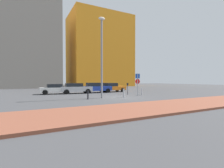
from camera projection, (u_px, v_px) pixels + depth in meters
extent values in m
plane|color=#424244|center=(121.00, 97.00, 17.84)|extent=(120.00, 120.00, 0.00)
cube|color=brown|center=(172.00, 105.00, 11.50)|extent=(40.00, 4.34, 0.14)
cube|color=white|center=(56.00, 89.00, 21.90)|extent=(4.08, 1.77, 0.57)
cube|color=black|center=(54.00, 86.00, 21.82)|extent=(1.92, 1.58, 0.45)
cylinder|color=black|center=(65.00, 91.00, 23.25)|extent=(0.65, 0.24, 0.64)
cylinder|color=black|center=(67.00, 92.00, 21.75)|extent=(0.65, 0.24, 0.64)
cylinder|color=black|center=(44.00, 92.00, 22.06)|extent=(0.65, 0.24, 0.64)
cylinder|color=black|center=(45.00, 92.00, 20.56)|extent=(0.65, 0.24, 0.64)
cube|color=#B7BABF|center=(76.00, 89.00, 22.81)|extent=(4.39, 2.06, 0.65)
cube|color=black|center=(74.00, 85.00, 22.67)|extent=(2.35, 1.78, 0.48)
cylinder|color=black|center=(85.00, 91.00, 24.21)|extent=(0.65, 0.26, 0.64)
cylinder|color=black|center=(88.00, 91.00, 22.58)|extent=(0.65, 0.26, 0.64)
cylinder|color=black|center=(65.00, 91.00, 23.06)|extent=(0.65, 0.26, 0.64)
cylinder|color=black|center=(67.00, 92.00, 21.43)|extent=(0.65, 0.26, 0.64)
cube|color=#1E389E|center=(97.00, 88.00, 24.16)|extent=(4.37, 1.90, 0.65)
cube|color=black|center=(94.00, 84.00, 24.00)|extent=(2.22, 1.68, 0.51)
cylinder|color=black|center=(104.00, 90.00, 25.57)|extent=(0.65, 0.24, 0.64)
cylinder|color=black|center=(108.00, 91.00, 24.00)|extent=(0.65, 0.24, 0.64)
cylinder|color=black|center=(86.00, 90.00, 24.33)|extent=(0.65, 0.24, 0.64)
cylinder|color=black|center=(89.00, 91.00, 22.77)|extent=(0.65, 0.24, 0.64)
cube|color=orange|center=(112.00, 88.00, 25.72)|extent=(4.25, 1.84, 0.59)
cube|color=black|center=(110.00, 85.00, 25.58)|extent=(1.79, 1.69, 0.52)
cylinder|color=black|center=(117.00, 89.00, 27.20)|extent=(0.64, 0.22, 0.64)
cylinder|color=black|center=(123.00, 90.00, 25.58)|extent=(0.64, 0.22, 0.64)
cylinder|color=black|center=(101.00, 90.00, 25.87)|extent=(0.64, 0.22, 0.64)
cylinder|color=black|center=(106.00, 91.00, 24.25)|extent=(0.64, 0.22, 0.64)
cylinder|color=gray|center=(138.00, 85.00, 18.92)|extent=(0.10, 0.10, 2.65)
cube|color=#1447B7|center=(138.00, 76.00, 18.89)|extent=(0.55, 0.12, 0.55)
cylinder|color=red|center=(138.00, 81.00, 18.91)|extent=(0.60, 0.11, 0.60)
cylinder|color=#4C4C51|center=(128.00, 90.00, 20.90)|extent=(0.08, 0.08, 1.22)
cube|color=black|center=(128.00, 84.00, 20.89)|extent=(0.18, 0.14, 0.28)
cylinder|color=gray|center=(102.00, 59.00, 16.86)|extent=(0.20, 0.20, 8.09)
ellipsoid|color=silver|center=(102.00, 19.00, 16.76)|extent=(0.70, 0.36, 0.30)
cylinder|color=#B7B7BC|center=(124.00, 93.00, 17.34)|extent=(0.16, 0.16, 0.95)
cylinder|color=#B7B7BC|center=(142.00, 92.00, 20.10)|extent=(0.17, 0.17, 0.89)
cylinder|color=black|center=(88.00, 95.00, 15.78)|extent=(0.13, 0.13, 0.86)
cube|color=orange|center=(99.00, 52.00, 52.11)|extent=(18.45, 13.66, 22.06)
cube|color=gray|center=(32.00, 41.00, 40.65)|extent=(12.71, 11.85, 23.24)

